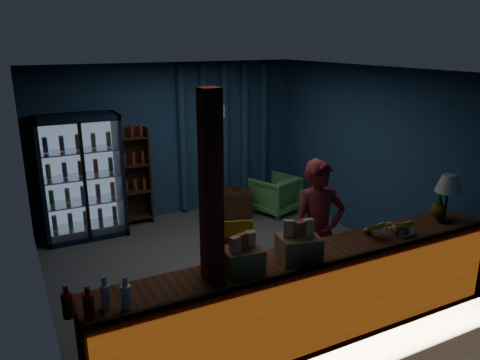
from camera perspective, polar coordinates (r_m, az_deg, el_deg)
The scene contains 19 objects.
ground at distance 6.55m, azimuth -1.57°, elevation -10.03°, with size 4.60×4.60×0.00m, color #515154.
room_walls at distance 6.01m, azimuth -1.69°, elevation 3.44°, with size 4.60×4.60×4.60m.
counter at distance 4.88m, azimuth 8.48°, elevation -13.94°, with size 4.40×0.57×0.99m.
support_post at distance 4.04m, azimuth -3.43°, elevation -7.47°, with size 0.16×0.16×2.60m, color maroon.
beverage_cooler at distance 7.53m, azimuth -18.85°, elevation 0.30°, with size 1.20×0.62×1.90m.
bottle_shelf at distance 7.86m, azimuth -12.82°, elevation 0.40°, with size 0.50×0.28×1.60m.
curtain_folds at distance 8.37m, azimuth -1.86°, elevation 5.39°, with size 1.74×0.14×2.50m.
framed_picture at distance 8.19m, azimuth -2.71°, elevation 8.32°, with size 0.36×0.04×0.28m.
shopkeeper at distance 5.41m, azimuth 9.48°, elevation -6.35°, with size 0.62×0.41×1.70m, color maroon.
green_chair at distance 8.29m, azimuth 4.30°, elevation -1.74°, with size 0.69×0.71×0.65m, color #5BB55A.
side_table at distance 8.00m, azimuth -0.52°, elevation -2.99°, with size 0.65×0.58×0.59m.
yellow_sign at distance 4.37m, azimuth -1.53°, elevation -7.63°, with size 0.50×0.24×0.40m.
soda_bottles at distance 3.82m, azimuth -17.02°, elevation -13.81°, with size 0.50×0.16×0.27m.
snack_box_left at distance 4.47m, azimuth 7.17°, elevation -8.02°, with size 0.43×0.38×0.40m.
snack_box_centre at distance 4.24m, azimuth 0.32°, elevation -9.50°, with size 0.36×0.31×0.36m.
pastry_tray at distance 5.38m, azimuth 18.37°, elevation -5.74°, with size 0.41×0.41×0.07m.
banana_bunches at distance 5.23m, azimuth 17.29°, elevation -5.43°, with size 0.57×0.32×0.19m.
table_lamp at distance 5.71m, azimuth 24.07°, elevation -0.61°, with size 0.29×0.29×0.57m.
pineapple at distance 5.91m, azimuth 23.02°, elevation -3.16°, with size 0.17×0.17×0.30m.
Camera 1 is at (-2.52, -5.27, 2.96)m, focal length 35.00 mm.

